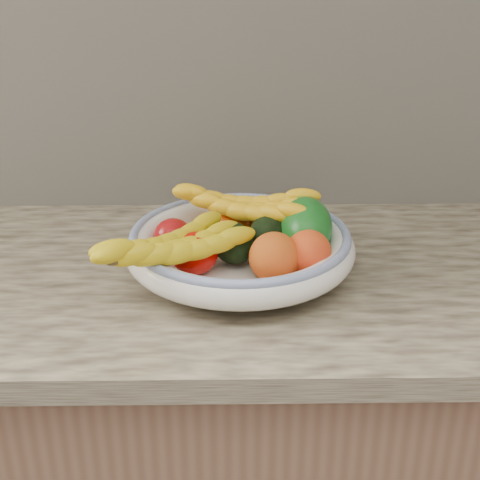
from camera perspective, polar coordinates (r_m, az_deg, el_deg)
name	(u,v)px	position (r m, az deg, el deg)	size (l,w,h in m)	color
kitchen_counter	(240,457)	(1.43, -0.02, -18.00)	(2.44, 0.66, 1.40)	brown
fruit_bowl	(240,246)	(1.14, 0.00, -0.53)	(0.39, 0.39, 0.08)	white
clementine_back_left	(228,218)	(1.23, -1.07, 1.86)	(0.05, 0.05, 0.05)	#DE5F04
clementine_back_right	(251,219)	(1.23, 0.93, 1.81)	(0.05, 0.05, 0.04)	#FF6E05
clementine_back_mid	(230,225)	(1.21, -0.87, 1.28)	(0.05, 0.05, 0.05)	#E14804
clementine_extra	(235,225)	(1.21, -0.41, 1.30)	(0.05, 0.05, 0.05)	#F26005
tomato_left	(173,235)	(1.15, -5.75, 0.39)	(0.07, 0.07, 0.06)	#9F0D0F
tomato_near_left	(194,253)	(1.08, -3.91, -1.13)	(0.08, 0.08, 0.07)	#C10802
avocado_center	(232,242)	(1.11, -0.70, -0.18)	(0.07, 0.10, 0.07)	black
avocado_right	(273,232)	(1.15, 2.79, 0.71)	(0.07, 0.11, 0.07)	black
green_mango	(305,227)	(1.15, 5.54, 1.11)	(0.09, 0.14, 0.10)	#105715
peach_front	(274,257)	(1.06, 2.93, -1.48)	(0.08, 0.08, 0.08)	orange
peach_right	(308,253)	(1.07, 5.86, -1.07)	(0.07, 0.07, 0.07)	orange
banana_bunch_back	(243,210)	(1.18, 0.25, 2.59)	(0.28, 0.11, 0.08)	yellow
banana_bunch_front	(171,252)	(1.04, -5.94, -0.99)	(0.28, 0.11, 0.08)	yellow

